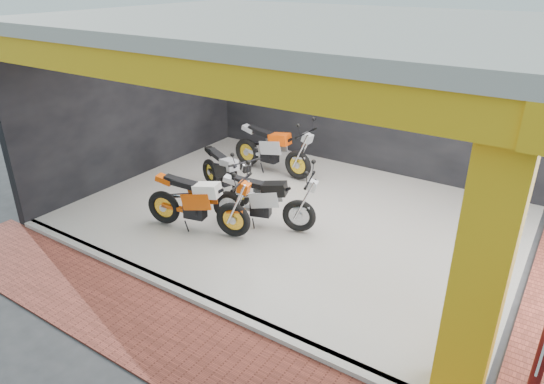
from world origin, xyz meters
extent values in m
plane|color=#2D2D30|center=(0.00, 0.00, 0.00)|extent=(80.00, 80.00, 0.00)
cube|color=silver|center=(0.00, 2.00, 0.05)|extent=(8.00, 6.00, 0.10)
cube|color=beige|center=(0.00, 2.00, 3.60)|extent=(8.40, 6.40, 0.20)
cube|color=black|center=(0.00, 5.10, 1.75)|extent=(8.20, 0.20, 3.50)
cube|color=black|center=(-4.10, 2.00, 1.75)|extent=(0.20, 6.20, 3.50)
cube|color=yellow|center=(3.75, -0.75, 1.75)|extent=(0.50, 0.50, 3.50)
cube|color=yellow|center=(0.00, -1.00, 3.30)|extent=(8.40, 0.30, 0.40)
cube|color=silver|center=(0.00, -1.02, 0.05)|extent=(8.00, 0.20, 0.10)
cube|color=brown|center=(0.00, -1.80, 0.01)|extent=(9.00, 1.40, 0.03)
camera|label=1|loc=(4.23, -5.20, 4.38)|focal=32.00mm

